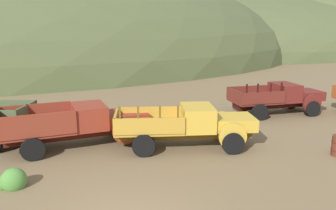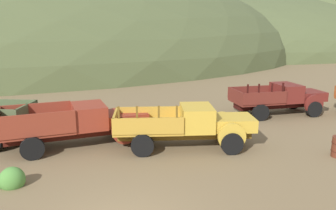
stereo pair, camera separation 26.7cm
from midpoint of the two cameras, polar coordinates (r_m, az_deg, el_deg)
name	(u,v)px [view 2 (the right image)]	position (r m, az deg, el deg)	size (l,w,h in m)	color
hill_distant	(12,56)	(69.58, -24.68, 7.54)	(105.68, 80.42, 32.35)	#4C5633
hill_center	(213,50)	(80.87, 7.63, 9.23)	(105.28, 65.90, 25.41)	#4C5633
truck_rust_red	(85,123)	(15.92, -13.35, -2.95)	(6.60, 3.08, 1.91)	#42140D
truck_faded_yellow	(194,126)	(15.25, 4.92, -3.46)	(6.43, 3.07, 2.16)	brown
truck_oxblood	(284,98)	(22.16, 19.31, 1.07)	(5.79, 2.49, 2.16)	black
bush_front_right	(10,180)	(12.95, -24.52, -11.43)	(1.07, 0.77, 0.89)	#4C8438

